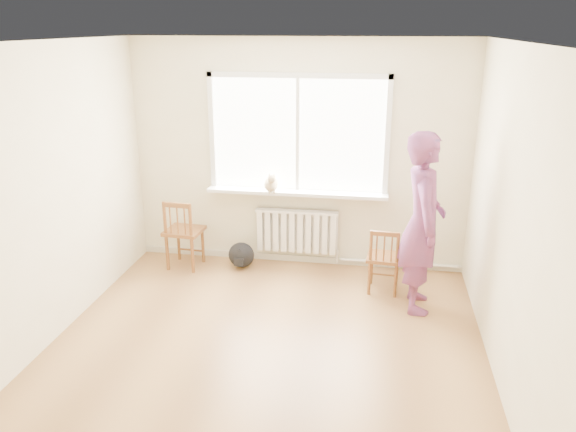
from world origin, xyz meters
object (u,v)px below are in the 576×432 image
at_px(chair_right, 384,260).
at_px(person, 422,223).
at_px(chair_left, 183,234).
at_px(cat, 271,183).
at_px(backpack, 241,255).

distance_m(chair_right, person, 0.71).
height_order(chair_left, cat, cat).
bearing_deg(cat, chair_left, 177.53).
bearing_deg(cat, backpack, -178.21).
height_order(person, cat, person).
relative_size(chair_left, cat, 2.35).
height_order(chair_right, cat, cat).
relative_size(chair_left, chair_right, 1.15).
xyz_separation_m(person, backpack, (-2.06, 0.67, -0.77)).
relative_size(person, cat, 5.06).
bearing_deg(chair_right, person, 146.34).
xyz_separation_m(cat, backpack, (-0.36, -0.11, -0.89)).
distance_m(person, cat, 1.87).
height_order(chair_right, backpack, chair_right).
bearing_deg(backpack, chair_right, -13.18).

